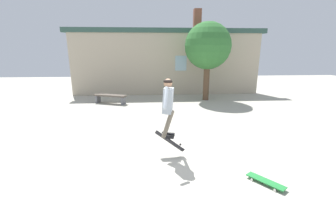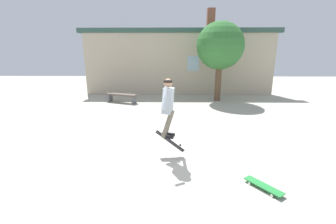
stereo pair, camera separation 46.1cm
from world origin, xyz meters
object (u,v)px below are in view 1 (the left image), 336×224
at_px(skateboard_resting, 266,181).
at_px(park_bench, 110,97).
at_px(skater, 168,103).
at_px(skateboard_flipping, 170,141).
at_px(tree_right, 208,46).

bearing_deg(skateboard_resting, park_bench, 174.08).
relative_size(skater, skateboard_flipping, 1.92).
bearing_deg(skater, skateboard_flipping, 68.67).
bearing_deg(skateboard_flipping, skater, -109.40).
xyz_separation_m(tree_right, skateboard_flipping, (-2.58, -6.98, -2.52)).
relative_size(park_bench, skateboard_flipping, 2.33).
bearing_deg(skater, park_bench, 123.54).
distance_m(tree_right, park_bench, 5.87).
xyz_separation_m(tree_right, skateboard_resting, (-0.70, -8.44, -2.86)).
height_order(park_bench, skateboard_resting, park_bench).
bearing_deg(skateboard_flipping, park_bench, 126.07).
bearing_deg(park_bench, tree_right, 27.87).
distance_m(park_bench, skater, 7.03).
xyz_separation_m(skateboard_flipping, skateboard_resting, (1.88, -1.45, -0.34)).
xyz_separation_m(park_bench, skateboard_flipping, (2.66, -6.37, 0.06)).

